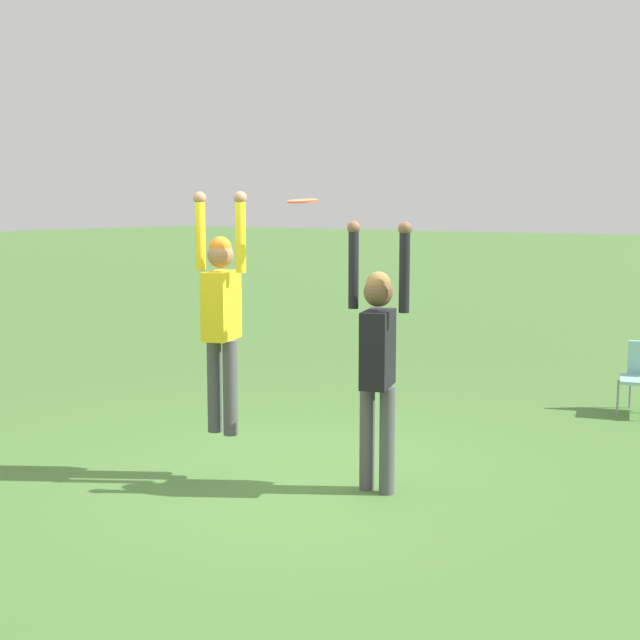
# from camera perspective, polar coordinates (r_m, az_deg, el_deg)

# --- Properties ---
(ground_plane) EXTENTS (120.00, 120.00, 0.00)m
(ground_plane) POSITION_cam_1_polar(r_m,az_deg,el_deg) (7.40, -1.67, -10.17)
(ground_plane) COLOR #4C7A38
(person_jumping) EXTENTS (0.54, 0.43, 1.97)m
(person_jumping) POSITION_cam_1_polar(r_m,az_deg,el_deg) (7.22, -6.34, 0.73)
(person_jumping) COLOR #4C4C51
(person_jumping) RESTS_ON ground_plane
(person_defending) EXTENTS (0.56, 0.45, 2.11)m
(person_defending) POSITION_cam_1_polar(r_m,az_deg,el_deg) (6.86, 3.72, -1.98)
(person_defending) COLOR #4C4C51
(person_defending) RESTS_ON ground_plane
(frisbee) EXTENTS (0.24, 0.24, 0.04)m
(frisbee) POSITION_cam_1_polar(r_m,az_deg,el_deg) (6.85, -1.11, 7.63)
(frisbee) COLOR #E04C23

